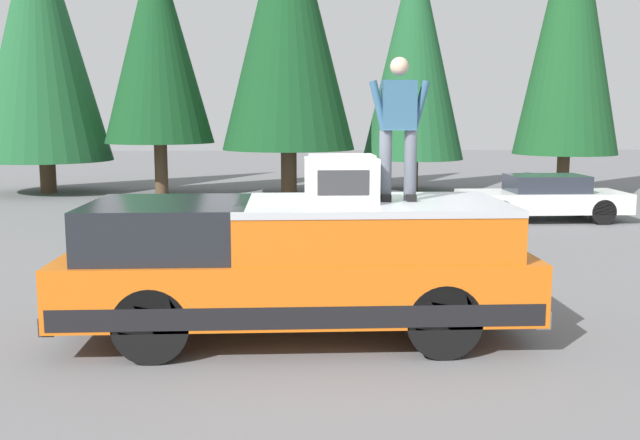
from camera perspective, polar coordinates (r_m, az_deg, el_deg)
ground_plane at (r=9.11m, az=0.67°, el=-8.67°), size 90.00×90.00×0.00m
pickup_truck at (r=8.64m, az=-1.79°, el=-3.63°), size 2.01×5.54×1.65m
compressor_unit at (r=8.40m, az=1.70°, el=3.30°), size 0.65×0.84×0.56m
person_on_truck_bed at (r=8.59m, az=6.28°, el=7.54°), size 0.29×0.72×1.69m
parked_car_white at (r=18.98m, az=17.31°, el=1.70°), size 1.64×4.10×1.16m
conifer_far_left at (r=24.71m, az=19.32°, el=14.82°), size 3.28×3.28×9.87m
conifer_left at (r=25.52m, az=7.52°, el=13.28°), size 3.52×3.52×8.64m
conifer_center_left at (r=23.98m, az=-2.58°, el=15.78°), size 4.36×4.36×10.00m
conifer_center_right at (r=24.70m, az=-12.85°, el=13.74°), size 3.60×3.60×8.41m
conifer_right at (r=26.32m, az=-21.40°, el=13.66°), size 4.42×4.42×9.59m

